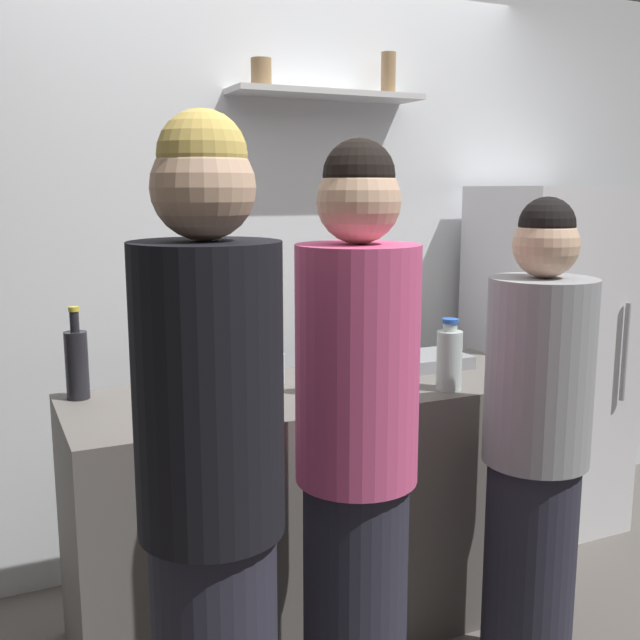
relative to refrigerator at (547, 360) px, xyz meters
The scene contains 11 objects.
back_wall_assembly 1.43m from the refrigerator, 162.80° to the left, with size 4.80×0.32×2.60m.
refrigerator is the anchor object (origin of this frame).
counter 1.44m from the refrigerator, 166.60° to the right, with size 1.81×0.65×0.92m, color #66605B.
baking_pan 0.87m from the refrigerator, 166.02° to the right, with size 0.34×0.24×0.05m, color gray.
utensil_holder 1.52m from the refrigerator, behind, with size 0.11×0.11×0.21m.
wine_bottle_dark_glass 2.18m from the refrigerator, behind, with size 0.08×0.08×0.32m.
wine_bottle_pale_glass 1.45m from the refrigerator, 163.29° to the right, with size 0.07×0.07×0.30m.
water_bottle_plastic 1.11m from the refrigerator, 150.23° to the right, with size 0.09×0.09×0.26m.
person_pink_top 1.81m from the refrigerator, 148.17° to the right, with size 0.34×0.34×1.76m.
person_grey_hoodie 1.24m from the refrigerator, 133.30° to the right, with size 0.34×0.34×1.61m.
person_blonde 2.30m from the refrigerator, 150.73° to the right, with size 0.34×0.34×1.80m.
Camera 1 is at (-1.17, -1.85, 1.63)m, focal length 41.84 mm.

